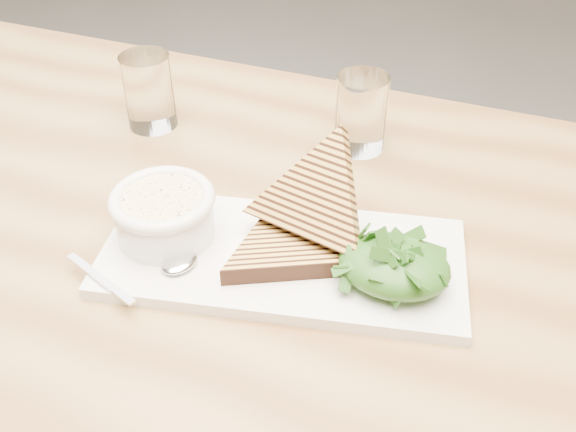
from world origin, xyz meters
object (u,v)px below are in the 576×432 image
(platter, at_px, (282,258))
(glass_near, at_px, (149,91))
(glass_far, at_px, (361,113))
(soup_bowl, at_px, (165,219))
(table_top, at_px, (155,252))

(platter, bearing_deg, glass_near, 140.41)
(platter, relative_size, glass_far, 3.74)
(platter, xyz_separation_m, soup_bowl, (-0.13, -0.01, 0.03))
(glass_near, bearing_deg, table_top, -63.36)
(table_top, bearing_deg, soup_bowl, -7.41)
(glass_near, bearing_deg, glass_far, 6.25)
(table_top, distance_m, platter, 0.15)
(glass_far, bearing_deg, platter, -96.11)
(soup_bowl, bearing_deg, glass_near, 120.50)
(table_top, height_order, glass_near, glass_near)
(platter, bearing_deg, table_top, -177.56)
(platter, height_order, glass_near, glass_near)
(table_top, relative_size, platter, 3.43)
(platter, distance_m, soup_bowl, 0.13)
(soup_bowl, height_order, glass_near, glass_near)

